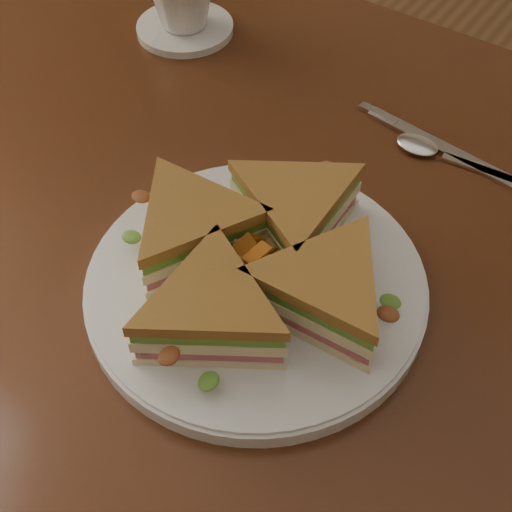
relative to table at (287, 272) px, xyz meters
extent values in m
plane|color=brown|center=(0.00, 0.00, -0.65)|extent=(6.00, 6.00, 0.00)
cube|color=#33170B|center=(0.00, 0.00, 0.08)|extent=(1.20, 0.80, 0.04)
cylinder|color=black|center=(-0.54, 0.34, -0.30)|extent=(0.06, 0.06, 0.71)
cylinder|color=white|center=(0.03, -0.10, 0.11)|extent=(0.31, 0.31, 0.02)
cube|color=silver|center=(0.16, 0.17, 0.10)|extent=(0.13, 0.02, 0.00)
ellipsoid|color=silver|center=(0.06, 0.16, 0.10)|extent=(0.05, 0.03, 0.01)
cube|color=silver|center=(0.09, 0.17, 0.10)|extent=(0.20, 0.04, 0.00)
cube|color=silver|center=(0.00, 0.18, 0.10)|extent=(0.05, 0.02, 0.00)
cylinder|color=white|center=(-0.29, 0.20, 0.10)|extent=(0.13, 0.13, 0.01)
camera|label=1|loc=(0.26, -0.43, 0.62)|focal=50.00mm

